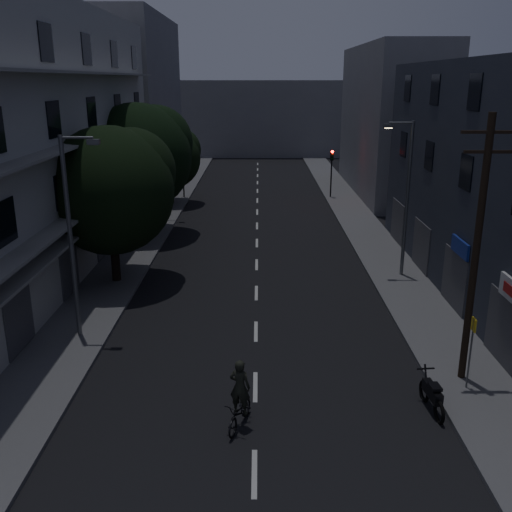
{
  "coord_description": "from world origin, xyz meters",
  "views": [
    {
      "loc": [
        0.1,
        -10.85,
        10.09
      ],
      "look_at": [
        0.0,
        12.0,
        3.0
      ],
      "focal_mm": 40.0,
      "sensor_mm": 36.0,
      "label": 1
    }
  ],
  "objects_px": {
    "motorcycle": "(432,396)",
    "cyclist": "(240,404)",
    "bus_stop_sign": "(472,340)",
    "utility_pole": "(477,247)"
  },
  "relations": [
    {
      "from": "motorcycle",
      "to": "cyclist",
      "type": "distance_m",
      "value": 6.13
    },
    {
      "from": "bus_stop_sign",
      "to": "motorcycle",
      "type": "height_order",
      "value": "bus_stop_sign"
    },
    {
      "from": "bus_stop_sign",
      "to": "motorcycle",
      "type": "xyz_separation_m",
      "value": [
        -1.52,
        -1.16,
        -1.38
      ]
    },
    {
      "from": "utility_pole",
      "to": "motorcycle",
      "type": "relative_size",
      "value": 4.48
    },
    {
      "from": "utility_pole",
      "to": "bus_stop_sign",
      "type": "height_order",
      "value": "utility_pole"
    },
    {
      "from": "bus_stop_sign",
      "to": "motorcycle",
      "type": "relative_size",
      "value": 1.26
    },
    {
      "from": "utility_pole",
      "to": "bus_stop_sign",
      "type": "distance_m",
      "value": 3.06
    },
    {
      "from": "bus_stop_sign",
      "to": "cyclist",
      "type": "xyz_separation_m",
      "value": [
        -7.58,
        -2.08,
        -1.14
      ]
    },
    {
      "from": "bus_stop_sign",
      "to": "utility_pole",
      "type": "bearing_deg",
      "value": 83.93
    },
    {
      "from": "utility_pole",
      "to": "motorcycle",
      "type": "bearing_deg",
      "value": -130.42
    }
  ]
}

